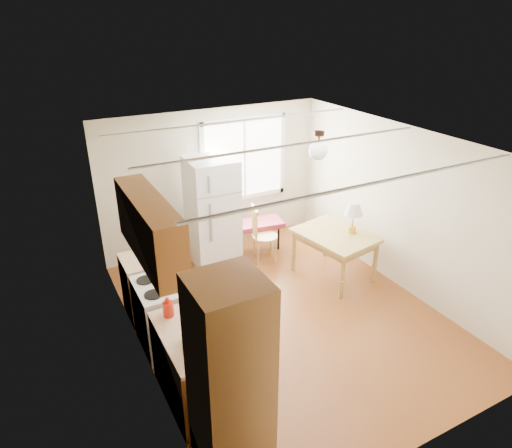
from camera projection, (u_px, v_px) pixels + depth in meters
room_shell at (288, 237)px, 6.01m from camera, size 4.60×5.60×2.62m
kitchen_run at (182, 327)px, 4.95m from camera, size 0.65×3.40×2.20m
window_unit at (244, 159)px, 8.11m from camera, size 1.64×0.05×1.51m
pendant_light at (318, 150)px, 6.21m from camera, size 0.26×0.26×0.40m
refrigerator at (212, 212)px, 7.57m from camera, size 0.78×0.80×1.84m
bench at (249, 226)px, 8.04m from camera, size 1.28×0.63×0.56m
dining_table at (335, 239)px, 7.25m from camera, size 1.11×1.35×0.76m
chair at (260, 231)px, 7.72m from camera, size 0.47×0.46×1.00m
table_lamp at (354, 211)px, 7.08m from camera, size 0.29×0.29×0.51m
coffee_maker at (194, 334)px, 4.56m from camera, size 0.19×0.23×0.32m
kettle at (168, 308)px, 4.99m from camera, size 0.12×0.12×0.23m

